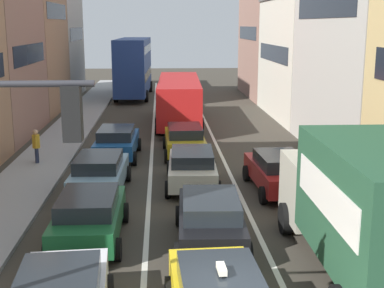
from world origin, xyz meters
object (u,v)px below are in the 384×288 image
object	(u,v)px
coupe_centre_lane_fourth	(185,139)
bus_mid_queue_primary	(179,97)
pedestrian_near_kerb	(36,145)
sedan_left_lane_third	(100,172)
wagon_left_lane_second	(89,215)
sedan_right_lane_behind_truck	(279,171)
removalist_box_truck	(362,203)
hatchback_centre_lane_third	(192,167)
sedan_centre_lane_second	(211,218)
sedan_left_lane_fourth	(117,142)
bus_far_queue_secondary	(134,65)

from	to	relation	value
coupe_centre_lane_fourth	bus_mid_queue_primary	xyz separation A→B (m)	(0.02, 8.15, 0.96)
coupe_centre_lane_fourth	pedestrian_near_kerb	world-z (taller)	pedestrian_near_kerb
sedan_left_lane_third	wagon_left_lane_second	bearing A→B (deg)	-175.54
sedan_right_lane_behind_truck	pedestrian_near_kerb	world-z (taller)	pedestrian_near_kerb
pedestrian_near_kerb	removalist_box_truck	bearing A→B (deg)	-57.45
removalist_box_truck	hatchback_centre_lane_third	world-z (taller)	removalist_box_truck
removalist_box_truck	sedan_centre_lane_second	world-z (taller)	removalist_box_truck
coupe_centre_lane_fourth	sedan_left_lane_fourth	xyz separation A→B (m)	(-3.25, -0.33, 0.00)
sedan_left_lane_fourth	wagon_left_lane_second	bearing A→B (deg)	-178.22
wagon_left_lane_second	sedan_left_lane_fourth	bearing A→B (deg)	0.28
bus_mid_queue_primary	hatchback_centre_lane_third	bearing A→B (deg)	-178.01
pedestrian_near_kerb	coupe_centre_lane_fourth	bearing A→B (deg)	3.02
hatchback_centre_lane_third	sedan_left_lane_third	size ratio (longest dim) A/B	1.00
wagon_left_lane_second	sedan_right_lane_behind_truck	bearing A→B (deg)	-55.37
bus_far_queue_secondary	pedestrian_near_kerb	size ratio (longest dim) A/B	6.37
removalist_box_truck	sedan_centre_lane_second	bearing A→B (deg)	57.80
bus_far_queue_secondary	sedan_right_lane_behind_truck	bearing A→B (deg)	-164.35
bus_mid_queue_primary	pedestrian_near_kerb	bearing A→B (deg)	146.77
wagon_left_lane_second	bus_mid_queue_primary	size ratio (longest dim) A/B	0.41
coupe_centre_lane_fourth	bus_far_queue_secondary	size ratio (longest dim) A/B	0.41
bus_far_queue_secondary	pedestrian_near_kerb	world-z (taller)	bus_far_queue_secondary
sedan_centre_lane_second	sedan_left_lane_third	distance (m)	6.33
sedan_left_lane_fourth	sedan_right_lane_behind_truck	world-z (taller)	same
wagon_left_lane_second	sedan_left_lane_fourth	distance (m)	10.10
removalist_box_truck	bus_far_queue_secondary	world-z (taller)	bus_far_queue_secondary
sedan_centre_lane_second	hatchback_centre_lane_third	bearing A→B (deg)	4.30
bus_far_queue_secondary	sedan_left_lane_third	bearing A→B (deg)	-178.14
sedan_left_lane_third	sedan_left_lane_fourth	bearing A→B (deg)	-0.49
sedan_left_lane_fourth	hatchback_centre_lane_third	bearing A→B (deg)	-143.49
sedan_centre_lane_second	sedan_left_lane_fourth	world-z (taller)	same
removalist_box_truck	bus_mid_queue_primary	world-z (taller)	removalist_box_truck
sedan_centre_lane_second	sedan_right_lane_behind_truck	world-z (taller)	same
coupe_centre_lane_fourth	wagon_left_lane_second	bearing A→B (deg)	161.61
removalist_box_truck	sedan_left_lane_fourth	bearing A→B (deg)	29.44
coupe_centre_lane_fourth	pedestrian_near_kerb	distance (m)	6.93
sedan_left_lane_third	sedan_right_lane_behind_truck	distance (m)	6.80
removalist_box_truck	sedan_left_lane_third	size ratio (longest dim) A/B	1.77
sedan_left_lane_third	sedan_right_lane_behind_truck	bearing A→B (deg)	-89.69
wagon_left_lane_second	pedestrian_near_kerb	xyz separation A→B (m)	(-3.49, 8.91, 0.15)
hatchback_centre_lane_third	bus_mid_queue_primary	xyz separation A→B (m)	(-0.04, 13.28, 0.96)
wagon_left_lane_second	coupe_centre_lane_fourth	bearing A→B (deg)	-16.99
sedan_left_lane_third	bus_mid_queue_primary	size ratio (longest dim) A/B	0.41
sedan_left_lane_third	sedan_right_lane_behind_truck	world-z (taller)	same
sedan_right_lane_behind_truck	pedestrian_near_kerb	xyz separation A→B (m)	(-10.08, 4.43, 0.15)
coupe_centre_lane_fourth	pedestrian_near_kerb	bearing A→B (deg)	101.67
removalist_box_truck	pedestrian_near_kerb	distance (m)	15.74
wagon_left_lane_second	sedan_right_lane_behind_truck	xyz separation A→B (m)	(6.59, 4.48, 0.00)
wagon_left_lane_second	hatchback_centre_lane_third	bearing A→B (deg)	-31.71
bus_far_queue_secondary	bus_mid_queue_primary	bearing A→B (deg)	-163.76
sedan_centre_lane_second	pedestrian_near_kerb	size ratio (longest dim) A/B	2.63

